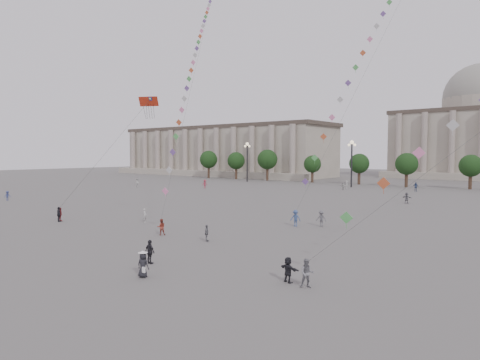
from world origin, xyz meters
The scene contains 26 objects.
ground centered at (0.00, 0.00, 0.00)m, with size 360.00×360.00×0.00m, color #5E5B58.
hall_west centered at (-75.00, 93.89, 8.43)m, with size 84.00×26.22×17.20m.
hall_central centered at (0.00, 129.22, 14.23)m, with size 48.30×34.30×35.50m.
tree_row centered at (0.00, 78.00, 5.39)m, with size 137.12×5.12×8.00m.
lamp_post_far_west centered at (-45.00, 70.00, 7.35)m, with size 2.00×0.90×10.65m.
lamp_post_mid_west centered at (-15.00, 70.00, 7.35)m, with size 2.00×0.90×10.65m.
person_crowd_0 centered at (-0.26, 68.00, 0.94)m, with size 1.10×0.46×1.87m, color navy.
person_crowd_1 centered at (-53.61, 39.97, 0.96)m, with size 0.94×0.73×1.93m, color silver.
person_crowd_2 centered at (-38.93, 46.89, 0.95)m, with size 1.23×0.71×1.90m, color #9E2B3D.
person_crowd_3 centered at (12.36, -0.07, 0.77)m, with size 1.43×0.46×1.55m, color black.
person_crowd_4 centered at (-13.70, 62.91, 0.75)m, with size 1.39×0.44×1.50m, color beige.
person_crowd_5 centered at (-47.41, 8.94, 0.79)m, with size 1.02×0.58×1.57m, color navy.
person_crowd_6 centered at (4.62, 18.69, 0.87)m, with size 1.13×0.65×1.74m, color #595A5E.
person_crowd_10 centered at (-14.42, 66.36, 0.85)m, with size 0.62×0.41×1.71m, color silver.
person_crowd_12 centered at (4.91, 45.81, 0.85)m, with size 1.57×0.50×1.70m, color slate.
person_crowd_13 centered at (-12.13, 8.81, 0.78)m, with size 0.57×0.37×1.56m, color #B3B2AF.
tourist_0 centered at (-20.36, 3.34, 0.78)m, with size 0.92×0.38×1.57m, color maroon.
tourist_1 centered at (-20.12, 3.02, 0.85)m, with size 1.00×0.41×1.70m, color black.
tourist_3 centered at (0.34, 5.61, 0.75)m, with size 0.87×0.36×1.49m, color slate.
tourist_4 centered at (2.46, -2.45, 0.85)m, with size 0.99×0.41×1.70m, color black.
kite_flyer_0 centered at (-5.01, 5.04, 0.77)m, with size 0.75×0.59×1.55m, color maroon.
kite_flyer_1 centered at (2.40, 17.14, 0.88)m, with size 1.14×0.65×1.76m, color #384E7E.
kite_flyer_2 centered at (13.75, -0.23, 0.84)m, with size 0.82×0.64×1.68m, color slate.
hat_person centered at (4.71, -4.85, 0.84)m, with size 0.88×0.71×1.69m.
dragon_kite centered at (-11.97, 9.32, 12.71)m, with size 5.35×3.75×15.78m.
kite_train_west centered at (-20.47, 25.76, 22.97)m, with size 29.37×38.60×63.06m.
Camera 1 is at (25.88, -21.57, 7.77)m, focal length 32.00 mm.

